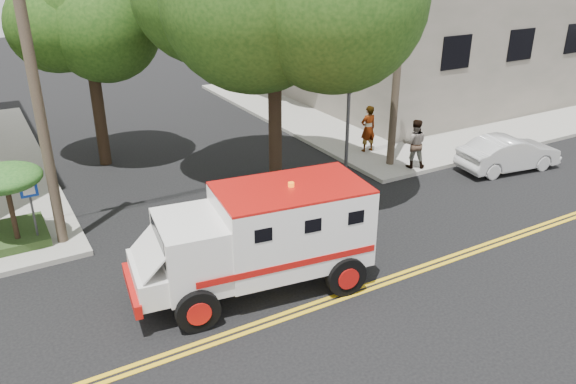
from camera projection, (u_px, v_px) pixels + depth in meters
ground at (350, 294)px, 13.63m from camera, size 100.00×100.00×0.00m
sidewalk_ne at (407, 100)px, 30.47m from camera, size 17.00×17.00×0.15m
building_right at (427, 39)px, 30.31m from camera, size 14.00×12.00×6.00m
utility_pole_left at (35, 88)px, 14.02m from camera, size 0.28×0.28×9.00m
utility_pole_right at (399, 47)px, 19.61m from camera, size 0.28×0.28×9.00m
tree_left at (95, 9)px, 19.45m from camera, size 4.48×4.20×7.70m
traffic_signal at (348, 124)px, 18.91m from camera, size 0.15×0.18×3.60m
accessibility_sign at (31, 204)px, 15.14m from camera, size 0.45×0.10×2.02m
armored_truck at (262, 234)px, 13.29m from camera, size 5.91×2.89×2.59m
parked_sedan at (509, 153)px, 20.93m from camera, size 4.08×1.91×1.29m
pedestrian_a at (368, 129)px, 22.29m from camera, size 0.70×0.47×1.87m
pedestrian_b at (414, 144)px, 20.66m from camera, size 1.13×1.08×1.83m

